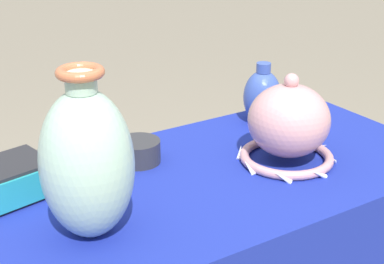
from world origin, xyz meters
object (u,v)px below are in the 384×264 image
(vase_dome_bell, at_px, (288,126))
(pot_squat_charcoal, at_px, (138,151))
(vase_tall_bulbous, at_px, (87,162))
(jar_round_cobalt, at_px, (262,96))
(mosaic_tile_box, at_px, (9,181))

(vase_dome_bell, height_order, pot_squat_charcoal, vase_dome_bell)
(vase_tall_bulbous, relative_size, jar_round_cobalt, 1.91)
(vase_dome_bell, distance_m, pot_squat_charcoal, 0.35)
(vase_tall_bulbous, height_order, pot_squat_charcoal, vase_tall_bulbous)
(jar_round_cobalt, bearing_deg, vase_dome_bell, -115.04)
(pot_squat_charcoal, bearing_deg, jar_round_cobalt, 6.22)
(mosaic_tile_box, height_order, pot_squat_charcoal, mosaic_tile_box)
(vase_dome_bell, bearing_deg, jar_round_cobalt, 64.96)
(vase_dome_bell, distance_m, mosaic_tile_box, 0.63)
(vase_dome_bell, height_order, mosaic_tile_box, vase_dome_bell)
(mosaic_tile_box, distance_m, pot_squat_charcoal, 0.31)
(vase_tall_bulbous, bearing_deg, vase_dome_bell, 4.98)
(vase_tall_bulbous, height_order, jar_round_cobalt, vase_tall_bulbous)
(pot_squat_charcoal, bearing_deg, vase_tall_bulbous, -133.58)
(vase_tall_bulbous, xyz_separation_m, vase_dome_bell, (0.51, 0.04, -0.06))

